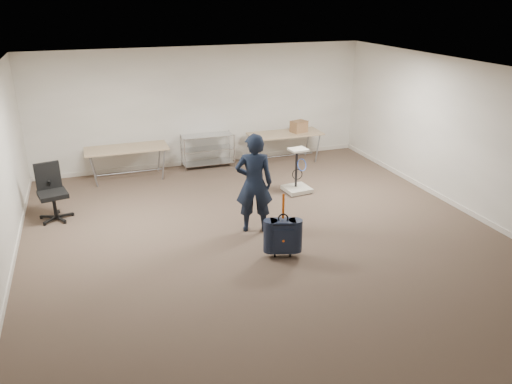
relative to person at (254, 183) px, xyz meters
name	(u,v)px	position (x,y,z in m)	size (l,w,h in m)	color
ground	(269,242)	(0.08, -0.53, -0.88)	(9.00, 9.00, 0.00)	#4F3D30
room_shell	(244,209)	(0.08, 0.85, -0.83)	(8.00, 9.00, 9.00)	beige
folding_table_left	(127,150)	(-1.82, 3.42, -0.21)	(1.80, 0.75, 0.73)	tan
folding_table_right	(285,135)	(1.98, 3.42, -0.21)	(1.80, 0.75, 0.73)	tan
wire_shelf	(208,149)	(0.08, 3.67, -0.44)	(1.22, 0.47, 0.80)	silver
person	(254,183)	(0.00, 0.00, 0.00)	(0.64, 0.42, 1.77)	black
suitcase	(283,236)	(0.11, -1.06, -0.52)	(0.44, 0.33, 1.07)	black
office_chair	(54,203)	(-3.34, 1.68, -0.57)	(0.63, 0.63, 1.05)	black
equipment_cart	(297,181)	(1.45, 1.44, -0.64)	(0.57, 0.57, 0.95)	beige
cardboard_box	(299,126)	(2.33, 3.40, -0.02)	(0.37, 0.28, 0.28)	#9D7549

